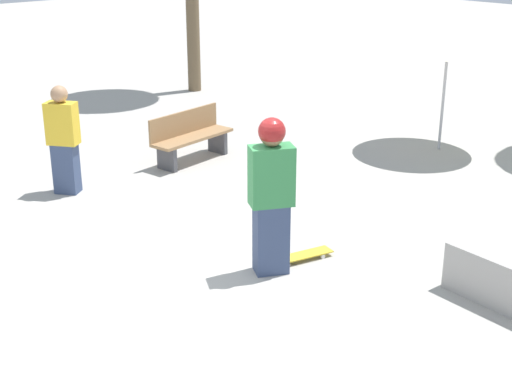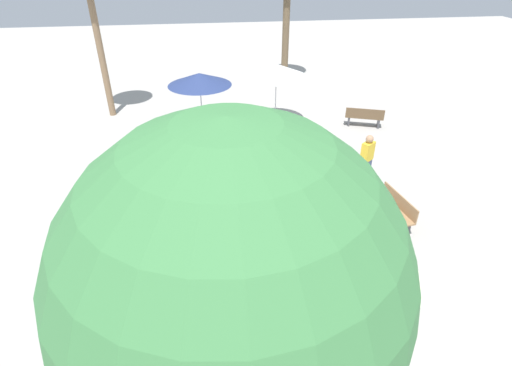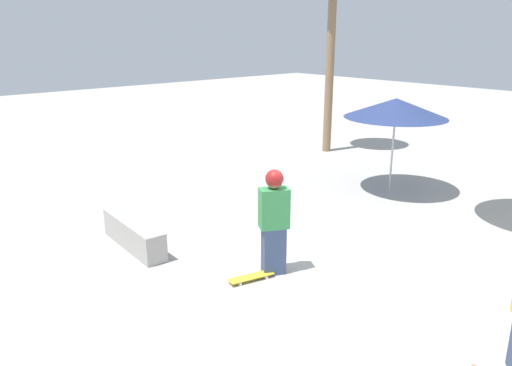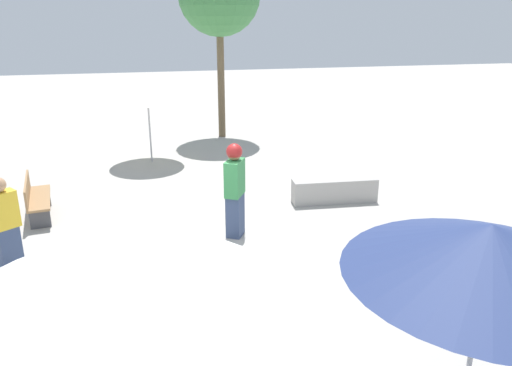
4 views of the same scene
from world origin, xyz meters
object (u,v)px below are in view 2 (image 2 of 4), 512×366
palm_tree_center_right (233,283)px  shade_umbrella_navy (199,79)px  shade_umbrella_white (276,70)px  bystander_watching (366,158)px  skateboard (249,204)px  bench_near (364,117)px  skater_main (248,169)px  concrete_ledge (162,221)px  shade_umbrella_cream (366,269)px  bench_far (394,209)px

palm_tree_center_right → shade_umbrella_navy: bearing=91.1°
shade_umbrella_white → bystander_watching: shade_umbrella_white is taller
skateboard → bench_near: 7.77m
skater_main → bench_near: size_ratio=1.12×
concrete_ledge → bystander_watching: (6.54, 1.80, 0.55)m
skateboard → shade_umbrella_white: 6.72m
concrete_ledge → bench_near: (8.16, 6.15, 0.15)m
bench_near → bystander_watching: bystander_watching is taller
skater_main → shade_umbrella_navy: shade_umbrella_navy is taller
shade_umbrella_cream → bystander_watching: size_ratio=1.33×
concrete_ledge → palm_tree_center_right: bearing=-77.6°
palm_tree_center_right → bench_near: bearing=63.1°
bystander_watching → concrete_ledge: bearing=-21.6°
shade_umbrella_white → bystander_watching: 5.69m
shade_umbrella_navy → bystander_watching: size_ratio=1.56×
concrete_ledge → bench_near: size_ratio=1.20×
skater_main → palm_tree_center_right: bearing=20.9°
shade_umbrella_white → bystander_watching: (2.14, -5.03, -1.57)m
concrete_ledge → palm_tree_center_right: 8.37m
shade_umbrella_cream → shade_umbrella_white: shade_umbrella_white is taller
concrete_ledge → bench_near: 10.22m
palm_tree_center_right → bystander_watching: (5.01, 8.75, -3.86)m
palm_tree_center_right → skateboard: bearing=82.7°
shade_umbrella_navy → palm_tree_center_right: (0.26, -13.67, 2.50)m
bystander_watching → skateboard: bearing=-23.3°
concrete_ledge → palm_tree_center_right: size_ratio=0.33×
bench_far → shade_umbrella_cream: size_ratio=0.75×
skater_main → shade_umbrella_cream: 5.83m
skateboard → bench_near: bearing=147.2°
skater_main → shade_umbrella_white: size_ratio=0.70×
skateboard → shade_umbrella_cream: 5.63m
skateboard → skater_main: bearing=-171.0°
skateboard → palm_tree_center_right: bearing=6.5°
skateboard → bench_far: bench_far is taller
skater_main → concrete_ledge: bearing=-35.0°
skateboard → bench_near: (5.64, 5.33, 0.37)m
shade_umbrella_cream → palm_tree_center_right: (-2.51, -2.69, 2.71)m
skateboard → shade_umbrella_navy: size_ratio=0.32×
bench_near → shade_umbrella_navy: size_ratio=0.64×
skater_main → bench_far: bearing=93.4°
bench_far → shade_umbrella_navy: (-5.26, 7.25, 1.76)m
bench_near → shade_umbrella_cream: size_ratio=0.76×
skateboard → shade_umbrella_white: (1.88, 6.01, 2.33)m
bench_far → shade_umbrella_navy: bearing=27.0°
skater_main → shade_umbrella_cream: bearing=43.0°
shade_umbrella_navy → shade_umbrella_cream: bearing=-75.8°
bench_near → shade_umbrella_navy: shade_umbrella_navy is taller
bystander_watching → shade_umbrella_cream: bearing=30.6°
skater_main → skateboard: 1.06m
palm_tree_center_right → bench_far: bearing=52.1°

